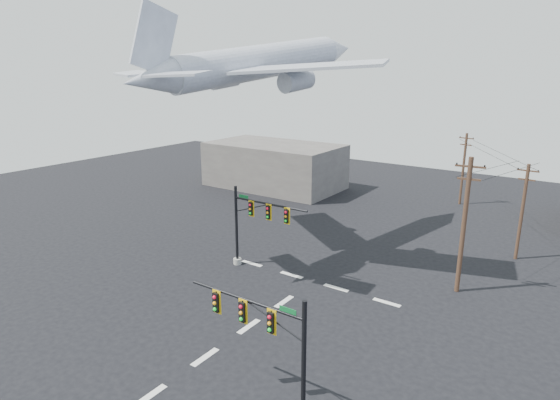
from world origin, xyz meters
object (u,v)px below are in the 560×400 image
Objects in this scene: airliner at (259,63)px; signal_mast_far at (252,224)px; signal_mast_near at (272,346)px; utility_pole_a at (464,224)px; utility_pole_c at (463,168)px; utility_pole_b at (522,210)px.

signal_mast_far is at bearing -143.25° from airliner.
airliner reaches higher than signal_mast_near.
signal_mast_near is 0.97× the size of signal_mast_far.
utility_pole_a is 24.74m from utility_pole_c.
signal_mast_near is 18.53m from utility_pole_a.
utility_pole_c is (-8.48, 14.83, 0.14)m from utility_pole_b.
utility_pole_a reaches higher than signal_mast_far.
airliner is at bearing 178.35° from utility_pole_a.
utility_pole_c reaches higher than signal_mast_far.
signal_mast_near is 16.75m from signal_mast_far.
utility_pole_b is at bearing -49.06° from utility_pole_c.
utility_pole_a is 1.20× the size of utility_pole_b.
signal_mast_near is 27.97m from utility_pole_b.
utility_pole_c is at bearing 96.98° from utility_pole_a.
utility_pole_a reaches higher than utility_pole_c.
signal_mast_far is 0.28× the size of airliner.
utility_pole_a is 9.56m from utility_pole_b.
utility_pole_a reaches higher than utility_pole_b.
airliner is (-10.90, -25.56, 11.76)m from utility_pole_c.
signal_mast_far is 0.85× the size of utility_pole_b.
signal_mast_far is 13.16m from airliner.
utility_pole_a is 20.18m from airliner.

